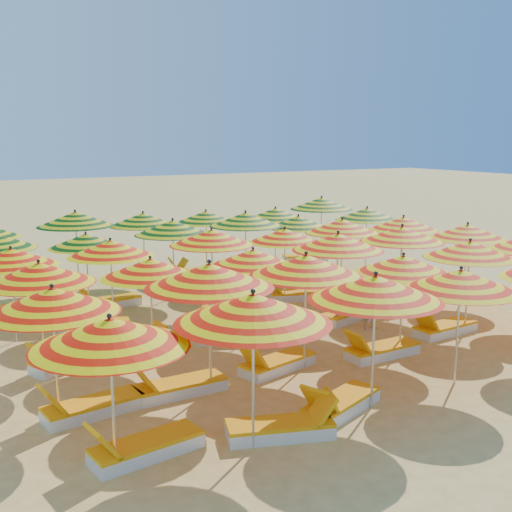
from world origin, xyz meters
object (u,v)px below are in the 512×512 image
at_px(lounger_1, 283,428).
at_px(lounger_6, 178,387).
at_px(umbrella_31, 75,219).
at_px(lounger_13, 349,314).
at_px(umbrella_32, 143,219).
at_px(umbrella_35, 322,203).
at_px(umbrella_2, 375,288).
at_px(lounger_16, 231,305).
at_px(umbrella_33, 206,217).
at_px(umbrella_29, 367,214).
at_px(umbrella_8, 306,265).
at_px(umbrella_14, 253,258).
at_px(umbrella_34, 275,214).
at_px(umbrella_28, 298,222).
at_px(lounger_2, 340,404).
at_px(umbrella_10, 470,250).
at_px(lounger_11, 128,352).
at_px(lounger_7, 276,364).
at_px(lounger_22, 190,289).
at_px(umbrella_0, 110,333).
at_px(lounger_26, 193,272).
at_px(lounger_17, 298,295).
at_px(umbrella_15, 338,242).
at_px(umbrella_13, 150,268).
at_px(umbrella_22, 342,226).
at_px(lounger_25, 163,276).
at_px(umbrella_7, 209,276).
at_px(lounger_0, 144,447).
at_px(umbrella_26, 173,228).
at_px(lounger_14, 386,309).
at_px(beachgoer_a, 372,300).
at_px(umbrella_6, 52,300).
at_px(lounger_8, 381,350).
at_px(umbrella_1, 253,309).
at_px(lounger_21, 108,302).
at_px(umbrella_25, 86,241).
at_px(lounger_5, 91,407).
at_px(umbrella_18, 11,257).
at_px(umbrella_12, 39,273).
at_px(lounger_9, 444,328).
at_px(umbrella_17, 467,231).
at_px(lounger_10, 69,360).
at_px(umbrella_3, 461,280).
at_px(umbrella_23, 403,223).
at_px(umbrella_9, 403,264).
at_px(lounger_12, 231,336).
at_px(lounger_24, 314,275).
at_px(lounger_27, 306,257).
at_px(umbrella_16, 402,234).
at_px(umbrella_19, 110,248).
at_px(umbrella_21, 285,236).

height_order(lounger_1, lounger_6, same).
relative_size(umbrella_31, lounger_13, 1.40).
bearing_deg(lounger_6, umbrella_32, -107.64).
distance_m(umbrella_35, lounger_1, 14.88).
xyz_separation_m(umbrella_2, lounger_16, (0.75, 6.92, -2.02)).
bearing_deg(umbrella_33, umbrella_29, -25.16).
relative_size(umbrella_8, umbrella_31, 1.12).
bearing_deg(umbrella_14, umbrella_34, 55.53).
bearing_deg(lounger_16, umbrella_28, 11.74).
bearing_deg(lounger_2, lounger_16, -122.58).
distance_m(umbrella_14, lounger_6, 4.07).
bearing_deg(umbrella_10, lounger_11, 164.76).
distance_m(lounger_7, lounger_22, 6.98).
bearing_deg(lounger_22, lounger_6, -92.75).
bearing_deg(umbrella_0, lounger_26, 61.46).
distance_m(lounger_17, lounger_22, 3.33).
relative_size(umbrella_15, lounger_7, 1.40).
bearing_deg(umbrella_33, umbrella_13, -122.63).
bearing_deg(umbrella_22, lounger_25, 131.87).
bearing_deg(umbrella_7, lounger_0, -137.42).
height_order(umbrella_26, umbrella_32, umbrella_26).
xyz_separation_m(lounger_14, beachgoer_a, (-1.18, -0.81, 0.59)).
bearing_deg(umbrella_6, lounger_8, -2.10).
distance_m(umbrella_1, umbrella_26, 9.65).
height_order(umbrella_14, lounger_21, umbrella_14).
distance_m(umbrella_25, lounger_5, 7.41).
bearing_deg(lounger_7, umbrella_18, -61.31).
bearing_deg(umbrella_12, umbrella_32, 56.38).
distance_m(umbrella_18, lounger_9, 10.31).
distance_m(lounger_2, lounger_21, 8.93).
height_order(umbrella_17, lounger_5, umbrella_17).
xyz_separation_m(lounger_8, lounger_25, (-1.39, 9.42, 0.00)).
height_order(umbrella_28, lounger_22, umbrella_28).
height_order(lounger_10, lounger_22, same).
bearing_deg(umbrella_3, umbrella_14, 114.95).
bearing_deg(umbrella_23, lounger_6, -154.08).
height_order(umbrella_9, lounger_12, umbrella_9).
bearing_deg(lounger_24, lounger_10, 4.20).
bearing_deg(lounger_13, umbrella_12, 164.83).
relative_size(umbrella_2, lounger_26, 1.63).
xyz_separation_m(umbrella_3, umbrella_6, (-7.05, 2.12, 0.02)).
bearing_deg(umbrella_32, umbrella_15, -70.19).
bearing_deg(lounger_27, umbrella_31, -156.82).
relative_size(umbrella_16, lounger_24, 1.35).
bearing_deg(lounger_9, umbrella_6, -2.84).
distance_m(umbrella_7, lounger_9, 6.76).
bearing_deg(lounger_26, umbrella_19, 62.11).
height_order(umbrella_21, umbrella_28, umbrella_21).
relative_size(umbrella_6, umbrella_16, 1.14).
height_order(umbrella_8, lounger_25, umbrella_8).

